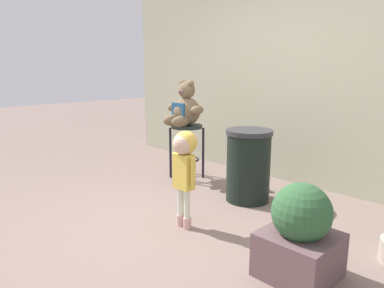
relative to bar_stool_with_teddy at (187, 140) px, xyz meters
name	(u,v)px	position (x,y,z in m)	size (l,w,h in m)	color
ground_plane	(167,228)	(1.00, -1.19, -0.51)	(24.00, 24.00, 0.00)	#7E6860
building_wall	(300,48)	(1.00, 0.98, 1.17)	(6.02, 0.30, 3.36)	#ADAF90
bar_stool_with_teddy	(187,140)	(0.00, 0.00, 0.00)	(0.41, 0.41, 0.71)	#202B28
teddy_bear	(185,109)	(0.00, -0.03, 0.41)	(0.55, 0.50, 0.58)	brown
child_walking	(184,158)	(1.09, -1.05, 0.14)	(0.29, 0.23, 0.90)	#D39F98
trash_bin	(248,165)	(1.07, -0.09, -0.12)	(0.50, 0.50, 0.79)	black
planter_with_shrub	(300,235)	(2.23, -1.03, -0.20)	(0.48, 0.48, 0.68)	brown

